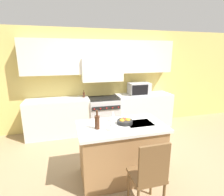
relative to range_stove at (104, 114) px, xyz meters
The scene contains 12 objects.
ground_plane 1.71m from the range_stove, 90.00° to the right, with size 10.00×10.00×0.00m, color #997F5B.
back_cabinetry 1.18m from the range_stove, 90.00° to the left, with size 10.00×0.46×2.70m.
back_counter 0.03m from the range_stove, 90.00° to the left, with size 3.92×0.62×0.95m.
range_stove is the anchor object (origin of this frame).
microwave 1.22m from the range_stove, ahead, with size 0.59×0.38×0.33m.
kitchen_island 1.91m from the range_stove, 93.68° to the right, with size 1.41×0.80×0.93m.
island_chair 2.69m from the range_stove, 90.06° to the right, with size 0.42×0.40×1.03m.
wine_bottle 2.10m from the range_stove, 105.07° to the right, with size 0.08×0.08×0.30m.
wine_glass_near 2.20m from the range_stove, 98.79° to the right, with size 0.08×0.08×0.19m.
wine_glass_far 1.84m from the range_stove, 97.22° to the right, with size 0.08×0.08×0.19m.
fruit_bowl 1.93m from the range_stove, 91.54° to the right, with size 0.26×0.26×0.09m.
oil_bottle_on_counter 0.76m from the range_stove, behind, with size 0.06×0.06×0.18m.
Camera 1 is at (-0.95, -2.76, 2.04)m, focal length 28.00 mm.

